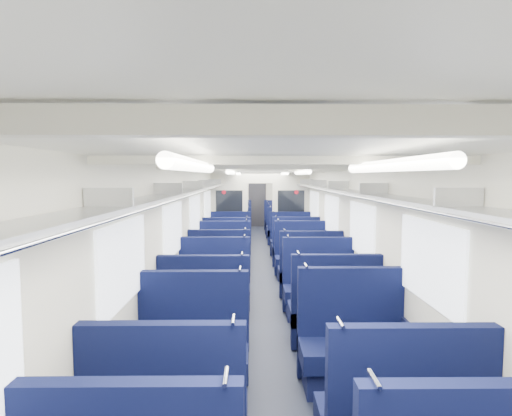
{
  "coord_description": "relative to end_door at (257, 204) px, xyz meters",
  "views": [
    {
      "loc": [
        -0.22,
        -8.84,
        2.2
      ],
      "look_at": [
        -0.12,
        2.76,
        1.29
      ],
      "focal_mm": 28.63,
      "sensor_mm": 36.0,
      "label": 1
    }
  ],
  "objects": [
    {
      "name": "wall_left",
      "position": [
        -1.4,
        -8.94,
        0.18
      ],
      "size": [
        0.02,
        18.0,
        2.35
      ],
      "primitive_type": "cube",
      "color": "beige",
      "rests_on": "floor"
    },
    {
      "name": "seat_27",
      "position": [
        0.83,
        -1.45,
        -0.61
      ],
      "size": [
        1.13,
        0.63,
        1.26
      ],
      "color": "#0B1136",
      "rests_on": "floor"
    },
    {
      "name": "seat_9",
      "position": [
        0.83,
        -12.61,
        -0.61
      ],
      "size": [
        1.13,
        0.63,
        1.26
      ],
      "color": "#0B1136",
      "rests_on": "floor"
    },
    {
      "name": "bulkhead",
      "position": [
        -0.0,
        -6.22,
        0.23
      ],
      "size": [
        2.8,
        0.1,
        2.35
      ],
      "color": "beige",
      "rests_on": "floor"
    },
    {
      "name": "windows",
      "position": [
        0.0,
        -9.4,
        0.42
      ],
      "size": [
        2.78,
        15.6,
        0.75
      ],
      "color": "white",
      "rests_on": "wall_left"
    },
    {
      "name": "seat_12",
      "position": [
        -0.83,
        -10.25,
        -0.61
      ],
      "size": [
        1.13,
        0.63,
        1.26
      ],
      "color": "#0B1136",
      "rests_on": "floor"
    },
    {
      "name": "seat_25",
      "position": [
        0.83,
        -2.42,
        -0.61
      ],
      "size": [
        1.13,
        0.63,
        1.26
      ],
      "color": "#0B1136",
      "rests_on": "floor"
    },
    {
      "name": "seat_8",
      "position": [
        -0.83,
        -12.66,
        -0.61
      ],
      "size": [
        1.13,
        0.63,
        1.26
      ],
      "color": "#0B1136",
      "rests_on": "floor"
    },
    {
      "name": "seat_13",
      "position": [
        0.83,
        -10.43,
        -0.61
      ],
      "size": [
        1.13,
        0.63,
        1.26
      ],
      "color": "#0B1136",
      "rests_on": "floor"
    },
    {
      "name": "end_door",
      "position": [
        0.0,
        0.0,
        0.0
      ],
      "size": [
        0.75,
        0.06,
        2.0
      ],
      "primitive_type": "cube",
      "color": "black",
      "rests_on": "floor"
    },
    {
      "name": "seat_7",
      "position": [
        0.83,
        -13.65,
        -0.61
      ],
      "size": [
        1.13,
        0.63,
        1.26
      ],
      "color": "#0B1136",
      "rests_on": "floor"
    },
    {
      "name": "seat_23",
      "position": [
        0.83,
        -3.73,
        -0.61
      ],
      "size": [
        1.13,
        0.63,
        1.26
      ],
      "color": "#0B1136",
      "rests_on": "floor"
    },
    {
      "name": "seat_16",
      "position": [
        -0.83,
        -8.04,
        -0.61
      ],
      "size": [
        1.13,
        0.63,
        1.26
      ],
      "color": "#0B1136",
      "rests_on": "floor"
    },
    {
      "name": "ceiling_fittings",
      "position": [
        0.0,
        -9.2,
        1.29
      ],
      "size": [
        2.7,
        16.06,
        0.11
      ],
      "color": "beige",
      "rests_on": "ceiling"
    },
    {
      "name": "ceiling",
      "position": [
        0.0,
        -8.94,
        1.35
      ],
      "size": [
        2.8,
        18.0,
        0.01
      ],
      "primitive_type": "cube",
      "color": "white",
      "rests_on": "wall_left"
    },
    {
      "name": "seat_22",
      "position": [
        -0.83,
        -3.73,
        -0.61
      ],
      "size": [
        1.13,
        0.63,
        1.26
      ],
      "color": "#0B1136",
      "rests_on": "floor"
    },
    {
      "name": "floor",
      "position": [
        0.0,
        -8.94,
        -1.0
      ],
      "size": [
        2.8,
        18.0,
        0.01
      ],
      "primitive_type": "cube",
      "color": "black",
      "rests_on": "ground"
    },
    {
      "name": "dado_left",
      "position": [
        -1.39,
        -8.94,
        -0.65
      ],
      "size": [
        0.03,
        17.9,
        0.7
      ],
      "primitive_type": "cube",
      "color": "black",
      "rests_on": "floor"
    },
    {
      "name": "seat_21",
      "position": [
        0.83,
        -4.81,
        -0.61
      ],
      "size": [
        1.13,
        0.63,
        1.26
      ],
      "color": "#0B1136",
      "rests_on": "floor"
    },
    {
      "name": "wall_right",
      "position": [
        1.4,
        -8.94,
        0.18
      ],
      "size": [
        0.02,
        18.0,
        2.35
      ],
      "primitive_type": "cube",
      "color": "beige",
      "rests_on": "floor"
    },
    {
      "name": "seat_26",
      "position": [
        -0.83,
        -1.25,
        -0.61
      ],
      "size": [
        1.13,
        0.63,
        1.26
      ],
      "color": "#0B1136",
      "rests_on": "floor"
    },
    {
      "name": "luggage_rack_right",
      "position": [
        1.21,
        -8.94,
        0.97
      ],
      "size": [
        0.36,
        17.4,
        0.18
      ],
      "color": "#B2B5BA",
      "rests_on": "wall_right"
    },
    {
      "name": "seat_19",
      "position": [
        0.83,
        -6.85,
        -0.61
      ],
      "size": [
        1.13,
        0.63,
        1.26
      ],
      "color": "#0B1136",
      "rests_on": "floor"
    },
    {
      "name": "seat_10",
      "position": [
        -0.83,
        -11.45,
        -0.61
      ],
      "size": [
        1.13,
        0.63,
        1.26
      ],
      "color": "#0B1136",
      "rests_on": "floor"
    },
    {
      "name": "seat_17",
      "position": [
        0.83,
        -7.91,
        -0.61
      ],
      "size": [
        1.13,
        0.63,
        1.26
      ],
      "color": "#0B1136",
      "rests_on": "floor"
    },
    {
      "name": "wall_far",
      "position": [
        0.0,
        0.06,
        0.18
      ],
      "size": [
        2.8,
        0.02,
        2.35
      ],
      "primitive_type": "cube",
      "color": "beige",
      "rests_on": "floor"
    },
    {
      "name": "seat_14",
      "position": [
        -0.83,
        -9.12,
        -0.61
      ],
      "size": [
        1.13,
        0.63,
        1.26
      ],
      "color": "#0B1136",
      "rests_on": "floor"
    },
    {
      "name": "seat_15",
      "position": [
        0.83,
        -9.09,
        -0.61
      ],
      "size": [
        1.13,
        0.63,
        1.26
      ],
      "color": "#0B1136",
      "rests_on": "floor"
    },
    {
      "name": "luggage_rack_left",
      "position": [
        -1.21,
        -8.94,
        0.97
      ],
      "size": [
        0.36,
        17.4,
        0.18
      ],
      "color": "#B2B5BA",
      "rests_on": "wall_left"
    },
    {
      "name": "seat_24",
      "position": [
        -0.83,
        -2.64,
        -0.61
      ],
      "size": [
        1.13,
        0.63,
        1.26
      ],
      "color": "#0B1136",
      "rests_on": "floor"
    },
    {
      "name": "seat_6",
      "position": [
        -0.83,
        -13.79,
        -0.61
      ],
      "size": [
        1.13,
        0.63,
        1.26
      ],
      "color": "#0B1136",
      "rests_on": "floor"
    },
    {
      "name": "dado_right",
      "position": [
        1.39,
        -8.94,
        -0.65
      ],
      "size": [
        0.03,
        17.9,
        0.7
      ],
      "primitive_type": "cube",
      "color": "black",
      "rests_on": "floor"
    },
    {
      "name": "seat_11",
      "position": [
        0.83,
        -11.49,
        -0.61
      ],
      "size": [
        1.13,
        0.63,
        1.26
      ],
      "color": "#0B1136",
      "rests_on": "floor"
    },
    {
      "name": "seat_20",
      "position": [
        -0.83,
        -4.88,
        -0.61
      ],
      "size": [
        1.13,
        0.63,
        1.26
      ],
      "color": "#0B1136",
      "rests_on": "floor"
    },
    {
      "name": "seat_18",
      "position": [
        -0.83,
        -6.75,
        -0.61
      ],
      "size": [
        1.13,
        0.63,
        1.26
      ],
      "color": "#0B1136",
      "rests_on": "floor"
    }
  ]
}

